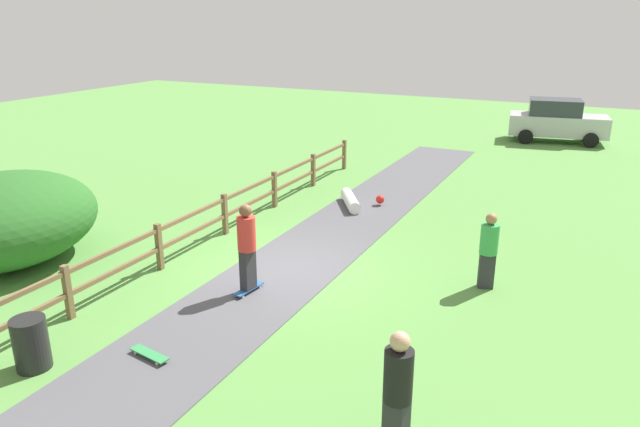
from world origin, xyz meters
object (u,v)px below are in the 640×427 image
Objects in this scene: skater_fallen at (353,200)px; bystander_green at (489,247)px; skateboard_loose at (150,354)px; bystander_black at (398,389)px; skater_riding at (247,244)px; bush_large at (5,220)px; parked_car_silver at (557,121)px; trash_bin at (31,344)px.

skater_fallen is 0.92× the size of bystander_green.
skateboard_loose is 0.49× the size of bystander_green.
bystander_black reaches higher than bystander_green.
skater_riding is at bearing 143.68° from bystander_black.
bush_large is 22.65m from parked_car_silver.
trash_bin is 0.47× the size of skater_riding.
bystander_black is at bearing -4.37° from skateboard_loose.
bystander_green is at bearing 49.59° from skateboard_loose.
skater_riding reaches higher than bystander_green.
trash_bin is (4.22, -2.82, -0.61)m from bush_large.
skater_riding is (1.67, 3.92, 0.65)m from trash_bin.
bush_large is 5.33× the size of skateboard_loose.
bush_large is 4.86× the size of trash_bin.
bystander_green is at bearing 19.13° from bush_large.
bystander_green is at bearing -89.05° from parked_car_silver.
bush_large is at bearing -126.78° from skater_fallen.
trash_bin reaches higher than skater_fallen.
bystander_black is 0.42× the size of parked_car_silver.
skater_riding is at bearing 66.90° from trash_bin.
skater_riding is 0.44× the size of parked_car_silver.
skater_fallen is at bearing 91.29° from skateboard_loose.
skateboard_loose is at bearing 175.63° from bystander_black.
skateboard_loose is 4.62m from bystander_black.
trash_bin is 0.49× the size of bystander_black.
skateboard_loose is at bearing -92.90° from skater_riding.
bystander_green is (0.03, 5.68, -0.11)m from bystander_black.
trash_bin is at bearing -33.69° from bush_large.
skater_riding reaches higher than parked_car_silver.
bystander_green is (10.29, 3.57, -0.14)m from bush_large.
parked_car_silver reaches higher than skateboard_loose.
parked_car_silver is at bearing 63.77° from bush_large.
skater_riding is 3.04m from skateboard_loose.
parked_car_silver is (4.26, 22.08, 0.87)m from skateboard_loose.
bystander_black reaches higher than skateboard_loose.
skater_riding is (5.89, 1.10, 0.04)m from bush_large.
skateboard_loose is at bearing -130.41° from bystander_green.
bystander_black reaches higher than trash_bin.
trash_bin is 0.20× the size of parked_car_silver.
skater_riding reaches higher than bystander_black.
skateboard_loose is 0.44× the size of bystander_black.
skater_riding is 1.26× the size of skater_fallen.
bush_large reaches higher than skater_fallen.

